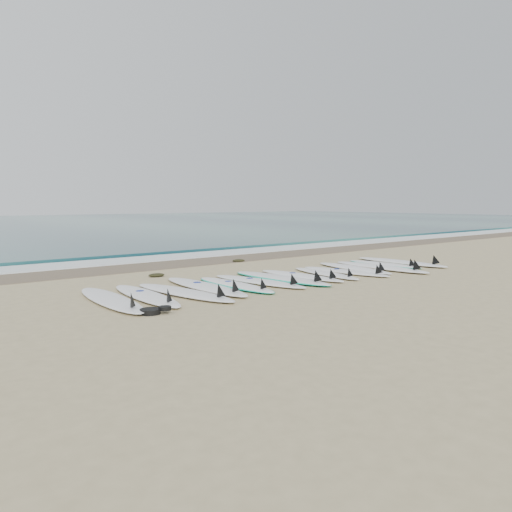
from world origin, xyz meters
TOP-DOWN VIEW (x-y plane):
  - ground at (0.00, 0.00)m, footprint 120.00×120.00m
  - wet_sand_band at (0.00, 4.10)m, footprint 120.00×1.80m
  - foam_band at (0.00, 5.50)m, footprint 120.00×1.40m
  - wave_crest at (0.00, 7.00)m, footprint 120.00×1.00m
  - surfboard_0 at (-4.24, 0.02)m, footprint 0.79×2.82m
  - surfboard_1 at (-3.59, -0.00)m, footprint 0.75×2.69m
  - surfboard_2 at (-2.89, -0.18)m, footprint 0.93×2.79m
  - surfboard_3 at (-2.24, 0.10)m, footprint 0.66×2.84m
  - surfboard_4 at (-1.62, -0.03)m, footprint 0.62×2.46m
  - surfboard_5 at (-0.97, -0.05)m, footprint 0.88×2.60m
  - surfboard_6 at (-0.32, -0.00)m, footprint 0.89×2.85m
  - surfboard_7 at (0.29, -0.02)m, footprint 0.68×2.50m
  - surfboard_8 at (1.00, -0.11)m, footprint 0.83×2.37m
  - surfboard_9 at (1.62, -0.21)m, footprint 0.81×2.49m
  - surfboard_10 at (2.24, 0.06)m, footprint 0.89×2.65m
  - surfboard_11 at (2.91, -0.28)m, footprint 0.65×2.91m
  - surfboard_12 at (3.57, 0.13)m, footprint 0.60×2.32m
  - surfboard_13 at (4.24, 0.02)m, footprint 0.63×2.91m
  - seaweed_near at (-2.19, 2.26)m, footprint 0.38×0.30m
  - seaweed_far at (1.03, 3.34)m, footprint 0.39×0.30m
  - leash_coil at (-4.08, -1.19)m, footprint 0.46×0.36m

SIDE VIEW (x-z plane):
  - ground at x=0.00m, z-range 0.00..0.00m
  - wet_sand_band at x=0.00m, z-range 0.00..0.01m
  - foam_band at x=0.00m, z-range 0.00..0.04m
  - seaweed_near at x=-2.19m, z-range 0.00..0.07m
  - seaweed_far at x=1.03m, z-range 0.00..0.08m
  - surfboard_12 at x=3.57m, z-range -0.10..0.19m
  - surfboard_4 at x=-1.62m, z-range -0.11..0.20m
  - leash_coil at x=-4.08m, z-range -0.01..0.10m
  - wave_crest at x=0.00m, z-range 0.00..0.10m
  - surfboard_8 at x=1.00m, z-range -0.10..0.20m
  - surfboard_6 at x=-0.32m, z-range -0.13..0.23m
  - surfboard_9 at x=1.62m, z-range -0.10..0.21m
  - surfboard_7 at x=0.29m, z-range -0.10..0.21m
  - surfboard_5 at x=-0.97m, z-range -0.11..0.22m
  - surfboard_10 at x=2.24m, z-range -0.11..0.22m
  - surfboard_1 at x=-3.59m, z-range -0.11..0.23m
  - surfboard_2 at x=-2.89m, z-range -0.11..0.24m
  - surfboard_0 at x=-4.24m, z-range -0.12..0.24m
  - surfboard_3 at x=-2.24m, z-range -0.12..0.24m
  - surfboard_13 at x=4.24m, z-range -0.12..0.25m
  - surfboard_11 at x=2.91m, z-range -0.12..0.25m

